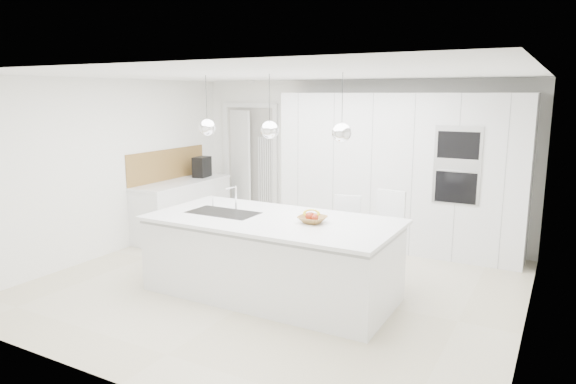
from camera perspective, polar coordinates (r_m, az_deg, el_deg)
The scene contains 27 objects.
floor at distance 6.36m, azimuth -1.32°, elevation -10.23°, with size 5.50×5.50×0.00m, color beige.
wall_back at distance 8.26m, azimuth 7.37°, elevation 3.56°, with size 5.50×5.50×0.00m, color white.
wall_left at distance 7.76m, azimuth -19.25°, elevation 2.57°, with size 5.00×5.00×0.00m, color white.
ceiling at distance 5.94m, azimuth -1.43°, elevation 12.90°, with size 5.50×5.50×0.00m, color white.
tall_cabinets at distance 7.73m, azimuth 12.06°, elevation 2.16°, with size 3.60×0.60×2.30m, color white.
oven_stack at distance 7.20m, azimuth 18.28°, elevation 2.82°, with size 0.62×0.04×1.05m, color #A5A5A8, non-canonical shape.
doorway_frame at distance 9.15m, azimuth -4.18°, elevation 2.91°, with size 1.11×0.08×2.13m, color white, non-canonical shape.
hallway_door at distance 9.25m, azimuth -5.65°, elevation 2.84°, with size 0.82×0.04×2.00m, color white.
radiator at distance 9.00m, azimuth -2.49°, elevation 1.66°, with size 0.32×0.04×1.40m, color white, non-canonical shape.
left_base_cabinets at distance 8.55m, azimuth -11.59°, elevation -1.92°, with size 0.60×1.80×0.86m, color white.
left_worktop at distance 8.46m, azimuth -11.70°, elevation 1.06°, with size 0.62×1.82×0.04m, color white.
oak_backsplash at distance 8.61m, azimuth -13.24°, elevation 2.98°, with size 0.02×1.80×0.50m, color olive.
island_base at distance 5.92m, azimuth -1.96°, elevation -7.43°, with size 2.80×1.20×0.86m, color white.
island_worktop at distance 5.84m, azimuth -1.74°, elevation -3.11°, with size 2.84×1.40×0.04m, color white.
island_sink at distance 6.16m, azimuth -7.20°, elevation -3.02°, with size 0.84×0.44×0.18m, color #3F3F42, non-canonical shape.
island_tap at distance 6.24m, azimuth -5.80°, elevation -0.64°, with size 0.02×0.02×0.30m, color white.
pendant_left at distance 6.12m, azimuth -8.97°, elevation 7.08°, with size 0.20×0.20×0.20m, color white.
pendant_mid at distance 5.64m, azimuth -2.06°, elevation 6.90°, with size 0.20×0.20×0.20m, color white.
pendant_right at distance 5.25m, azimuth 5.99°, elevation 6.55°, with size 0.20×0.20×0.20m, color white.
fruit_bowl at distance 5.62m, azimuth 2.73°, elevation -3.06°, with size 0.30×0.30×0.07m, color olive.
espresso_machine at distance 8.80m, azimuth -9.55°, elevation 2.77°, with size 0.20×0.32×0.34m, color black.
bar_stool_left at distance 6.44m, azimuth 6.15°, elevation -5.16°, with size 0.34×0.47×1.03m, color white, non-canonical shape.
bar_stool_right at distance 6.27m, azimuth 10.83°, elevation -5.24°, with size 0.38×0.52×1.14m, color white, non-canonical shape.
apple_a at distance 5.61m, azimuth 2.37°, elevation -2.71°, with size 0.09×0.09×0.09m, color #AE331A.
apple_b at distance 5.64m, azimuth 2.61°, elevation -2.67°, with size 0.08×0.08×0.08m, color #AE331A.
apple_c at distance 5.58m, azimuth 3.00°, elevation -2.85°, with size 0.08×0.08×0.08m, color #AE331A.
banana_bunch at distance 5.60m, azimuth 2.62°, elevation -2.40°, with size 0.19×0.19×0.03m, color yellow.
Camera 1 is at (2.98, -5.13, 2.29)m, focal length 32.00 mm.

